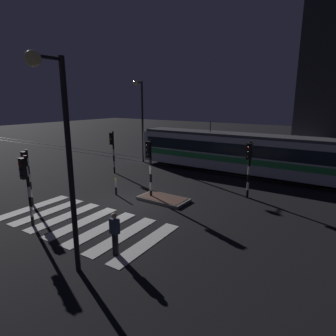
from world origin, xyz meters
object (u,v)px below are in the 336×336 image
(street_lamp_trackside_left, at_px, (141,112))
(tram, at_px, (239,152))
(traffic_light_median_centre, at_px, (150,160))
(traffic_light_kerb_mid_left, at_px, (26,181))
(bollard_island_edge, at_px, (116,186))
(traffic_light_corner_far_right, at_px, (249,161))
(traffic_light_corner_near_left, at_px, (27,169))
(pedestrian_waiting_at_kerb, at_px, (115,234))
(traffic_light_corner_far_left, at_px, (113,146))
(street_lamp_near_kerb, at_px, (61,143))

(street_lamp_trackside_left, distance_m, tram, 9.76)
(tram, bearing_deg, traffic_light_median_centre, -103.71)
(traffic_light_kerb_mid_left, xyz_separation_m, bollard_island_edge, (0.03, 5.63, -1.68))
(street_lamp_trackside_left, height_order, tram, street_lamp_trackside_left)
(traffic_light_corner_far_right, distance_m, street_lamp_trackside_left, 12.90)
(traffic_light_corner_near_left, height_order, traffic_light_median_centre, traffic_light_median_centre)
(traffic_light_corner_near_left, bearing_deg, pedestrian_waiting_at_kerb, -8.39)
(traffic_light_median_centre, height_order, pedestrian_waiting_at_kerb, traffic_light_median_centre)
(traffic_light_corner_far_left, bearing_deg, traffic_light_corner_near_left, -80.21)
(traffic_light_corner_far_right, bearing_deg, pedestrian_waiting_at_kerb, -101.95)
(traffic_light_kerb_mid_left, bearing_deg, traffic_light_corner_far_right, 53.88)
(traffic_light_corner_near_left, xyz_separation_m, street_lamp_near_kerb, (7.42, -2.89, 2.42))
(traffic_light_corner_near_left, distance_m, pedestrian_waiting_at_kerb, 7.94)
(street_lamp_trackside_left, height_order, bollard_island_edge, street_lamp_trackside_left)
(traffic_light_corner_far_left, distance_m, traffic_light_corner_near_left, 8.08)
(tram, bearing_deg, traffic_light_corner_far_right, -64.18)
(traffic_light_kerb_mid_left, relative_size, bollard_island_edge, 3.06)
(tram, bearing_deg, bollard_island_edge, -114.87)
(traffic_light_corner_far_left, distance_m, tram, 10.14)
(traffic_light_corner_near_left, bearing_deg, traffic_light_kerb_mid_left, -30.29)
(street_lamp_near_kerb, relative_size, pedestrian_waiting_at_kerb, 4.16)
(bollard_island_edge, bearing_deg, traffic_light_median_centre, 15.44)
(traffic_light_corner_far_right, height_order, street_lamp_trackside_left, street_lamp_trackside_left)
(pedestrian_waiting_at_kerb, bearing_deg, street_lamp_trackside_left, 125.98)
(traffic_light_corner_far_right, xyz_separation_m, pedestrian_waiting_at_kerb, (-1.95, -9.23, -1.41))
(traffic_light_corner_far_left, bearing_deg, bollard_island_edge, -43.67)
(street_lamp_near_kerb, bearing_deg, street_lamp_trackside_left, 121.86)
(bollard_island_edge, bearing_deg, street_lamp_trackside_left, 119.88)
(traffic_light_median_centre, height_order, traffic_light_corner_far_right, traffic_light_median_centre)
(tram, height_order, pedestrian_waiting_at_kerb, tram)
(tram, bearing_deg, street_lamp_trackside_left, -173.80)
(traffic_light_corner_far_right, xyz_separation_m, tram, (-2.63, 5.43, -0.53))
(street_lamp_trackside_left, bearing_deg, pedestrian_waiting_at_kerb, -54.02)
(street_lamp_trackside_left, bearing_deg, traffic_light_corner_far_right, -20.47)
(traffic_light_corner_far_right, bearing_deg, street_lamp_near_kerb, -101.82)
(traffic_light_median_centre, distance_m, street_lamp_near_kerb, 8.25)
(traffic_light_corner_far_left, xyz_separation_m, street_lamp_trackside_left, (-0.77, 4.55, 2.49))
(traffic_light_corner_far_right, relative_size, bollard_island_edge, 3.12)
(traffic_light_corner_far_left, bearing_deg, street_lamp_near_kerb, -50.96)
(traffic_light_kerb_mid_left, distance_m, bollard_island_edge, 5.87)
(traffic_light_corner_near_left, distance_m, traffic_light_median_centre, 6.80)
(street_lamp_near_kerb, bearing_deg, traffic_light_median_centre, 108.21)
(bollard_island_edge, bearing_deg, traffic_light_corner_far_right, 29.83)
(traffic_light_kerb_mid_left, xyz_separation_m, street_lamp_near_kerb, (4.74, -1.32, 2.28))
(traffic_light_kerb_mid_left, bearing_deg, pedestrian_waiting_at_kerb, 4.71)
(traffic_light_corner_far_right, relative_size, street_lamp_near_kerb, 0.49)
(traffic_light_kerb_mid_left, height_order, tram, tram)
(traffic_light_corner_far_left, bearing_deg, traffic_light_corner_far_right, 0.64)
(traffic_light_corner_far_left, xyz_separation_m, traffic_light_corner_far_right, (11.09, 0.12, 0.03))
(street_lamp_trackside_left, bearing_deg, bollard_island_edge, -60.12)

